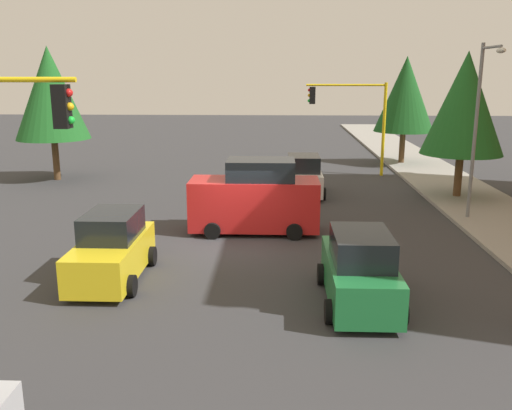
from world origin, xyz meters
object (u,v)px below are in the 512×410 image
tree_roadside_far (405,94)px  car_green (359,271)px  traffic_signal_far_left (352,110)px  tree_roadside_mid (465,104)px  street_lamp_curbside (480,114)px  delivery_van_red (255,199)px  tree_opposite_side (50,93)px  car_yellow (112,249)px  car_white (303,177)px

tree_roadside_far → car_green: 23.62m
traffic_signal_far_left → tree_roadside_mid: bearing=36.0°
street_lamp_curbside → delivery_van_red: bearing=-79.4°
tree_roadside_far → tree_opposite_side: 21.36m
street_lamp_curbside → tree_roadside_far: 14.39m
tree_opposite_side → delivery_van_red: (10.00, 11.59, -3.50)m
traffic_signal_far_left → car_green: traffic_signal_far_left is taller
traffic_signal_far_left → car_green: size_ratio=1.30×
tree_opposite_side → car_yellow: (15.06, 7.63, -3.88)m
street_lamp_curbside → tree_roadside_mid: street_lamp_curbside is taller
tree_opposite_side → car_white: size_ratio=1.86×
traffic_signal_far_left → tree_roadside_mid: tree_roadside_mid is taller
tree_roadside_far → tree_opposite_side: (6.00, -20.50, 0.26)m
traffic_signal_far_left → tree_roadside_far: 5.60m
delivery_van_red → tree_roadside_far: bearing=150.9°
street_lamp_curbside → car_green: (8.18, -5.63, -3.45)m
tree_roadside_far → delivery_van_red: bearing=-29.1°
street_lamp_curbside → tree_roadside_mid: 4.46m
street_lamp_curbside → tree_roadside_far: bearing=178.8°
traffic_signal_far_left → car_yellow: size_ratio=1.33×
delivery_van_red → car_white: delivery_van_red is taller
street_lamp_curbside → car_yellow: street_lamp_curbside is taller
tree_roadside_far → tree_roadside_mid: tree_roadside_far is taller
tree_roadside_mid → car_green: 14.57m
car_green → traffic_signal_far_left: bearing=173.6°
street_lamp_curbside → car_white: size_ratio=1.78×
car_yellow → tree_roadside_mid: bearing=129.6°
street_lamp_curbside → car_yellow: (6.67, -12.57, -3.45)m
tree_roadside_mid → traffic_signal_far_left: bearing=-144.0°
street_lamp_curbside → tree_roadside_mid: size_ratio=1.02×
car_yellow → car_green: (1.51, 6.94, 0.00)m
street_lamp_curbside → tree_opposite_side: tree_opposite_side is taller
tree_roadside_far → car_yellow: bearing=-31.4°
tree_roadside_far → delivery_van_red: 18.60m
car_green → tree_roadside_far: bearing=165.3°
tree_opposite_side → car_yellow: bearing=26.9°
tree_roadside_mid → car_yellow: (11.06, -13.37, -3.60)m
street_lamp_curbside → car_green: street_lamp_curbside is taller
tree_roadside_mid → car_green: (12.57, -6.43, -3.60)m
car_white → street_lamp_curbside: bearing=52.4°
tree_roadside_far → delivery_van_red: size_ratio=1.44×
car_green → car_white: 13.24m
car_green → delivery_van_red: bearing=-155.7°
traffic_signal_far_left → car_yellow: bearing=-27.9°
street_lamp_curbside → car_white: bearing=-127.6°
car_yellow → car_green: bearing=77.7°
tree_opposite_side → car_yellow: tree_opposite_side is taller
tree_roadside_far → car_white: size_ratio=1.76×
car_white → tree_roadside_far: bearing=143.9°
car_green → car_white: same height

